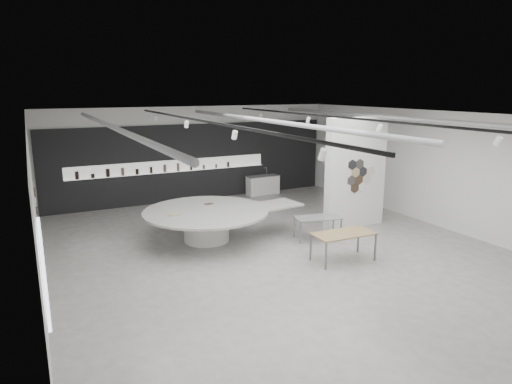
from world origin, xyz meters
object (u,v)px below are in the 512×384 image
partition_column (356,173)px  sample_table_stone (318,219)px  kitchen_counter (263,185)px  sample_table_wood (343,235)px  display_island (209,221)px

partition_column → sample_table_stone: partition_column is taller
kitchen_counter → sample_table_wood: bearing=-103.3°
partition_column → sample_table_wood: bearing=-133.0°
display_island → sample_table_wood: bearing=-57.7°
sample_table_wood → kitchen_counter: kitchen_counter is taller
partition_column → kitchen_counter: size_ratio=2.49×
partition_column → display_island: (-4.86, 0.73, -1.18)m
partition_column → sample_table_stone: size_ratio=2.43×
display_island → sample_table_stone: 3.29m
sample_table_wood → sample_table_stone: bearing=77.6°
sample_table_stone → kitchen_counter: kitchen_counter is taller
display_island → kitchen_counter: bearing=41.0°
display_island → kitchen_counter: kitchen_counter is taller
display_island → sample_table_stone: display_island is taller
display_island → sample_table_wood: size_ratio=3.09×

